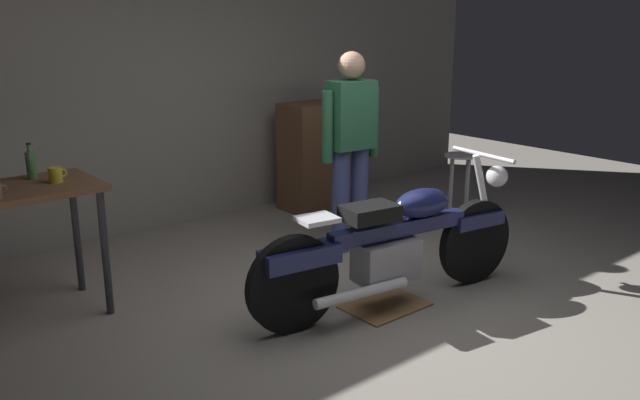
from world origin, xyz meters
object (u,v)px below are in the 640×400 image
object	(u,v)px
person_standing	(351,143)
motorcycle	(395,243)
wooden_dresser	(320,155)
shop_stool	(460,169)
mug_yellow_tall	(56,175)
bottle	(31,164)

from	to	relation	value
person_standing	motorcycle	bearing A→B (deg)	67.49
motorcycle	wooden_dresser	distance (m)	2.51
motorcycle	wooden_dresser	xyz separation A→B (m)	(1.17, 2.21, 0.10)
motorcycle	shop_stool	bearing A→B (deg)	35.83
motorcycle	shop_stool	xyz separation A→B (m)	(1.98, 1.03, 0.05)
mug_yellow_tall	shop_stool	bearing A→B (deg)	-4.91
motorcycle	bottle	size ratio (longest dim) A/B	9.03
person_standing	bottle	size ratio (longest dim) A/B	6.93
motorcycle	wooden_dresser	world-z (taller)	wooden_dresser
motorcycle	shop_stool	world-z (taller)	motorcycle
person_standing	mug_yellow_tall	world-z (taller)	person_standing
motorcycle	person_standing	distance (m)	1.27
wooden_dresser	mug_yellow_tall	bearing A→B (deg)	-163.70
person_standing	wooden_dresser	bearing A→B (deg)	-113.82
shop_stool	mug_yellow_tall	size ratio (longest dim) A/B	5.24
person_standing	shop_stool	bearing A→B (deg)	-175.80
person_standing	mug_yellow_tall	distance (m)	2.32
motorcycle	bottle	distance (m)	2.48
person_standing	mug_yellow_tall	size ratio (longest dim) A/B	13.67
bottle	wooden_dresser	bearing A→B (deg)	12.33
wooden_dresser	bottle	xyz separation A→B (m)	(-3.03, -0.66, 0.45)
person_standing	bottle	bearing A→B (deg)	-7.19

